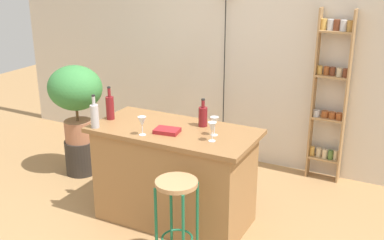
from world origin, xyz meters
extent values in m
plane|color=#A37A4C|center=(0.00, 0.00, 0.00)|extent=(12.00, 12.00, 0.00)
cube|color=beige|center=(0.00, 1.95, 1.40)|extent=(6.40, 0.10, 2.80)
cube|color=#9E7042|center=(0.00, 0.30, 0.43)|extent=(1.35, 0.67, 0.86)
cube|color=olive|center=(0.00, 0.30, 0.88)|extent=(1.47, 0.72, 0.04)
cylinder|color=#196642|center=(0.23, -0.41, 0.35)|extent=(0.02, 0.02, 0.70)
cylinder|color=#196642|center=(0.46, -0.41, 0.35)|extent=(0.02, 0.02, 0.70)
cylinder|color=#196642|center=(0.23, -0.17, 0.35)|extent=(0.02, 0.02, 0.70)
cylinder|color=#196642|center=(0.46, -0.17, 0.35)|extent=(0.02, 0.02, 0.70)
torus|color=#196642|center=(0.35, -0.29, 0.24)|extent=(0.25, 0.25, 0.02)
cylinder|color=tan|center=(0.35, -0.29, 0.72)|extent=(0.33, 0.33, 0.03)
cube|color=#A87F51|center=(0.87, 1.81, 0.93)|extent=(0.02, 0.14, 1.85)
cube|color=#A87F51|center=(1.20, 1.81, 0.93)|extent=(0.02, 0.14, 1.85)
cube|color=#A87F51|center=(1.03, 1.81, 0.23)|extent=(0.32, 0.14, 0.02)
cylinder|color=gold|center=(0.90, 1.82, 0.29)|extent=(0.06, 0.06, 0.10)
cylinder|color=beige|center=(0.97, 1.82, 0.29)|extent=(0.06, 0.06, 0.10)
cylinder|color=beige|center=(1.04, 1.80, 0.29)|extent=(0.06, 0.06, 0.10)
cylinder|color=#4C7033|center=(1.10, 1.80, 0.29)|extent=(0.06, 0.06, 0.10)
cylinder|color=beige|center=(1.16, 1.82, 0.29)|extent=(0.06, 0.06, 0.10)
cube|color=#A87F51|center=(1.03, 1.81, 0.69)|extent=(0.32, 0.14, 0.02)
cylinder|color=silver|center=(0.91, 1.81, 0.74)|extent=(0.08, 0.08, 0.07)
cylinder|color=#994C23|center=(1.00, 1.81, 0.74)|extent=(0.08, 0.08, 0.07)
cylinder|color=#994C23|center=(1.08, 1.81, 0.74)|extent=(0.08, 0.08, 0.07)
cylinder|color=#994C23|center=(1.15, 1.81, 0.74)|extent=(0.08, 0.08, 0.07)
cube|color=#A87F51|center=(1.03, 1.81, 1.16)|extent=(0.32, 0.14, 0.02)
cylinder|color=gold|center=(0.90, 1.82, 1.21)|extent=(0.06, 0.06, 0.09)
cylinder|color=#994C23|center=(0.97, 1.82, 1.21)|extent=(0.06, 0.06, 0.09)
cylinder|color=brown|center=(1.03, 1.82, 1.21)|extent=(0.06, 0.06, 0.09)
cylinder|color=beige|center=(1.10, 1.81, 1.21)|extent=(0.06, 0.06, 0.09)
cylinder|color=brown|center=(1.17, 1.81, 1.21)|extent=(0.06, 0.06, 0.09)
cube|color=#A87F51|center=(1.03, 1.81, 1.62)|extent=(0.32, 0.14, 0.02)
cylinder|color=gold|center=(0.90, 1.82, 1.68)|extent=(0.07, 0.07, 0.11)
cylinder|color=silver|center=(0.97, 1.82, 1.68)|extent=(0.07, 0.07, 0.11)
cylinder|color=brown|center=(1.03, 1.82, 1.68)|extent=(0.07, 0.07, 0.11)
cylinder|color=silver|center=(1.10, 1.82, 1.68)|extent=(0.07, 0.07, 0.11)
cylinder|color=#AD7A38|center=(1.16, 1.82, 1.68)|extent=(0.07, 0.07, 0.11)
cylinder|color=#2D2823|center=(-1.44, 0.70, 0.19)|extent=(0.34, 0.34, 0.39)
cylinder|color=#A86B4C|center=(-1.44, 0.70, 0.51)|extent=(0.30, 0.30, 0.24)
cylinder|color=brown|center=(-1.44, 0.70, 0.71)|extent=(0.03, 0.03, 0.16)
ellipsoid|color=#387F3D|center=(-1.44, 0.70, 1.00)|extent=(0.61, 0.55, 0.49)
cylinder|color=maroon|center=(-0.65, 0.26, 1.01)|extent=(0.08, 0.08, 0.22)
cylinder|color=maroon|center=(-0.65, 0.26, 1.16)|extent=(0.03, 0.03, 0.08)
cylinder|color=black|center=(-0.65, 0.26, 1.21)|extent=(0.03, 0.03, 0.01)
cylinder|color=#B2B2B7|center=(-0.64, 0.01, 1.01)|extent=(0.07, 0.07, 0.21)
cylinder|color=#B2B2B7|center=(-0.64, 0.01, 1.15)|extent=(0.03, 0.03, 0.08)
cylinder|color=black|center=(-0.64, 0.01, 1.20)|extent=(0.03, 0.03, 0.01)
cylinder|color=maroon|center=(0.19, 0.48, 0.99)|extent=(0.08, 0.08, 0.17)
cylinder|color=maroon|center=(0.19, 0.48, 1.11)|extent=(0.03, 0.03, 0.07)
cylinder|color=black|center=(0.19, 0.48, 1.15)|extent=(0.03, 0.03, 0.01)
cylinder|color=silver|center=(0.42, 0.19, 0.91)|extent=(0.06, 0.06, 0.00)
cylinder|color=silver|center=(0.42, 0.19, 0.94)|extent=(0.01, 0.01, 0.07)
cone|color=silver|center=(0.42, 0.19, 1.02)|extent=(0.07, 0.07, 0.08)
cylinder|color=silver|center=(-0.17, 0.05, 0.91)|extent=(0.06, 0.06, 0.00)
cylinder|color=silver|center=(-0.17, 0.05, 0.94)|extent=(0.01, 0.01, 0.07)
cone|color=silver|center=(-0.17, 0.05, 1.02)|extent=(0.07, 0.07, 0.08)
cylinder|color=silver|center=(0.38, 0.32, 0.91)|extent=(0.06, 0.06, 0.00)
cylinder|color=silver|center=(0.38, 0.32, 0.94)|extent=(0.01, 0.01, 0.07)
cone|color=silver|center=(0.38, 0.32, 1.02)|extent=(0.07, 0.07, 0.08)
cube|color=maroon|center=(-0.01, 0.19, 0.92)|extent=(0.23, 0.18, 0.03)
cylinder|color=black|center=(-0.19, 1.84, 1.00)|extent=(0.01, 0.01, 2.01)
camera|label=1|loc=(1.92, -3.11, 2.36)|focal=44.40mm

